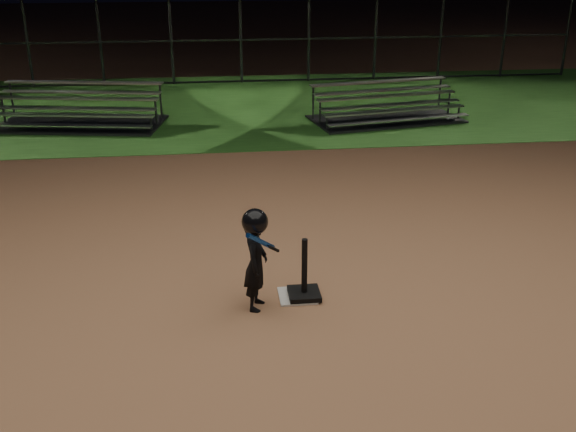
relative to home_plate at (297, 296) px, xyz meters
The scene contains 8 objects.
ground 0.01m from the home_plate, ahead, with size 80.00×80.00×0.00m, color #A26C49.
grass_strip 10.00m from the home_plate, 90.00° to the left, with size 60.00×8.00×0.01m, color #25581C.
home_plate is the anchor object (origin of this frame).
batting_tee 0.17m from the home_plate, 22.18° to the right, with size 0.38×0.38×0.75m.
child_batter 0.85m from the home_plate, 159.84° to the right, with size 0.47×0.59×1.25m.
bleacher_left 9.37m from the home_plate, 114.98° to the left, with size 3.96×2.41×0.91m.
bleacher_right 8.73m from the home_plate, 68.76° to the left, with size 3.71×2.29×0.85m.
backstop_fence 13.06m from the home_plate, 90.00° to the left, with size 20.08×0.08×2.50m.
Camera 1 is at (-0.94, -7.17, 4.07)m, focal length 42.27 mm.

